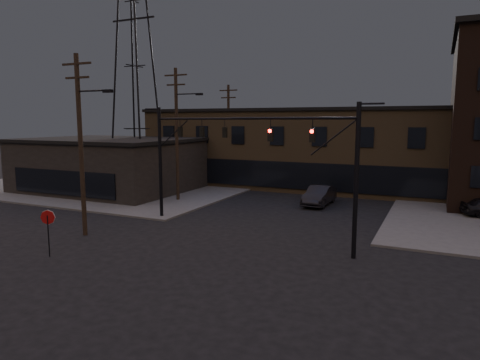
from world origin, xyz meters
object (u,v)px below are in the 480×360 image
object	(u,v)px
traffic_signal_far	(175,150)
stop_sign	(48,222)
traffic_signal_near	(334,163)
car_crossing	(319,195)

from	to	relation	value
traffic_signal_far	stop_sign	distance (m)	10.55
traffic_signal_near	car_crossing	world-z (taller)	traffic_signal_near
traffic_signal_far	stop_sign	world-z (taller)	traffic_signal_far
traffic_signal_near	traffic_signal_far	world-z (taller)	same
traffic_signal_near	car_crossing	bearing A→B (deg)	107.38
traffic_signal_near	stop_sign	bearing A→B (deg)	-154.10
traffic_signal_far	car_crossing	size ratio (longest dim) A/B	1.62
traffic_signal_far	traffic_signal_near	bearing A→B (deg)	-16.17
traffic_signal_near	stop_sign	xyz separation A→B (m)	(-13.36, -6.49, -3.09)
traffic_signal_near	car_crossing	size ratio (longest dim) A/B	1.62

